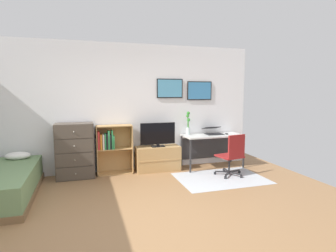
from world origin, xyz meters
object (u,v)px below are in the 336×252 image
at_px(computer_mouse, 227,134).
at_px(bamboo_vase, 188,124).
at_px(laptop, 213,131).
at_px(bookshelf, 111,146).
at_px(tv_stand, 158,158).
at_px(dresser, 75,151).
at_px(television, 158,135).
at_px(desk, 211,140).
at_px(office_chair, 232,154).

relative_size(computer_mouse, bamboo_vase, 0.20).
xyz_separation_m(laptop, computer_mouse, (0.27, -0.15, -0.05)).
distance_m(bookshelf, bamboo_vase, 1.75).
distance_m(laptop, bamboo_vase, 0.60).
distance_m(bookshelf, tv_stand, 1.03).
bearing_deg(dresser, bookshelf, 5.52).
xyz_separation_m(television, laptop, (1.30, 0.02, 0.02)).
height_order(dresser, desk, dresser).
bearing_deg(office_chair, television, 136.97).
bearing_deg(office_chair, tv_stand, 136.28).
relative_size(television, computer_mouse, 7.28).
relative_size(dresser, bookshelf, 1.07).
xyz_separation_m(tv_stand, bamboo_vase, (0.73, 0.08, 0.70)).
relative_size(office_chair, laptop, 2.09).
relative_size(dresser, television, 1.43).
height_order(laptop, bamboo_vase, bamboo_vase).
bearing_deg(tv_stand, bamboo_vase, 6.34).
relative_size(desk, laptop, 3.23).
bearing_deg(bamboo_vase, tv_stand, -173.66).
distance_m(television, bamboo_vase, 0.76).
bearing_deg(bamboo_vase, dresser, -177.72).
xyz_separation_m(tv_stand, television, (0.00, -0.02, 0.52)).
xyz_separation_m(dresser, tv_stand, (1.68, 0.02, -0.28)).
distance_m(dresser, tv_stand, 1.71).
distance_m(tv_stand, bamboo_vase, 1.01).
height_order(bookshelf, laptop, bookshelf).
relative_size(bookshelf, desk, 0.76).
distance_m(television, computer_mouse, 1.57).
xyz_separation_m(tv_stand, desk, (1.24, -0.02, 0.34)).
height_order(television, bamboo_vase, bamboo_vase).
bearing_deg(desk, bookshelf, 178.05).
bearing_deg(bamboo_vase, television, -171.94).
height_order(dresser, bookshelf, dresser).
xyz_separation_m(dresser, computer_mouse, (3.25, -0.13, 0.21)).
relative_size(tv_stand, office_chair, 1.10).
distance_m(office_chair, laptop, 0.92).
xyz_separation_m(desk, computer_mouse, (0.33, -0.12, 0.15)).
height_order(dresser, bamboo_vase, bamboo_vase).
distance_m(television, office_chair, 1.59).
relative_size(dresser, desk, 0.82).
relative_size(dresser, office_chair, 1.26).
bearing_deg(television, laptop, 1.03).
xyz_separation_m(bookshelf, television, (0.98, -0.08, 0.20)).
bearing_deg(tv_stand, computer_mouse, -5.37).
bearing_deg(tv_stand, laptop, 0.04).
distance_m(dresser, desk, 2.93).
height_order(television, desk, television).
bearing_deg(dresser, television, -0.24).
bearing_deg(laptop, office_chair, -88.96).
height_order(tv_stand, desk, desk).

